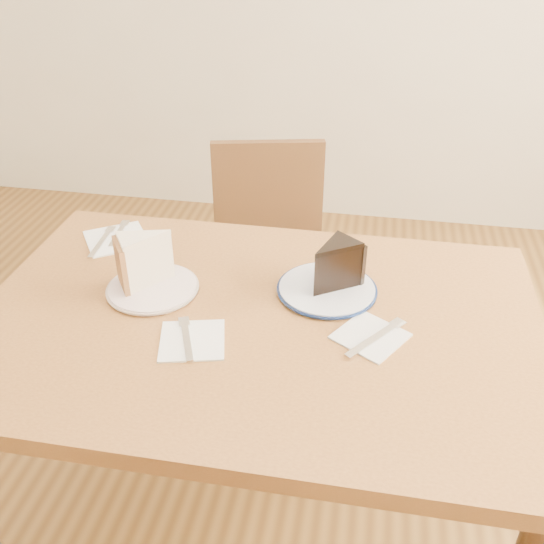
{
  "coord_description": "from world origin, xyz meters",
  "views": [
    {
      "loc": [
        0.22,
        -1.01,
        1.52
      ],
      "look_at": [
        0.02,
        0.1,
        0.8
      ],
      "focal_mm": 40.0,
      "sensor_mm": 36.0,
      "label": 1
    }
  ],
  "objects_px": {
    "table": "(257,353)",
    "chair_far": "(270,267)",
    "plate_cream": "(153,288)",
    "plate_navy": "(327,289)",
    "chocolate_cake": "(332,269)",
    "carrot_cake": "(148,260)"
  },
  "relations": [
    {
      "from": "table",
      "to": "chair_far",
      "type": "distance_m",
      "value": 0.66
    },
    {
      "from": "plate_cream",
      "to": "plate_navy",
      "type": "distance_m",
      "value": 0.39
    },
    {
      "from": "plate_cream",
      "to": "plate_navy",
      "type": "height_order",
      "value": "same"
    },
    {
      "from": "plate_navy",
      "to": "chocolate_cake",
      "type": "xyz_separation_m",
      "value": [
        0.01,
        0.0,
        0.05
      ]
    },
    {
      "from": "chair_far",
      "to": "chocolate_cake",
      "type": "bearing_deg",
      "value": 102.1
    },
    {
      "from": "chocolate_cake",
      "to": "table",
      "type": "bearing_deg",
      "value": 77.83
    },
    {
      "from": "plate_navy",
      "to": "carrot_cake",
      "type": "relative_size",
      "value": 1.9
    },
    {
      "from": "carrot_cake",
      "to": "chocolate_cake",
      "type": "xyz_separation_m",
      "value": [
        0.41,
        0.05,
        -0.01
      ]
    },
    {
      "from": "chair_far",
      "to": "plate_navy",
      "type": "bearing_deg",
      "value": 101.24
    },
    {
      "from": "table",
      "to": "chair_far",
      "type": "relative_size",
      "value": 1.4
    },
    {
      "from": "carrot_cake",
      "to": "chocolate_cake",
      "type": "height_order",
      "value": "carrot_cake"
    },
    {
      "from": "chair_far",
      "to": "plate_cream",
      "type": "bearing_deg",
      "value": 61.7
    },
    {
      "from": "table",
      "to": "plate_navy",
      "type": "xyz_separation_m",
      "value": [
        0.14,
        0.12,
        0.1
      ]
    },
    {
      "from": "plate_navy",
      "to": "chocolate_cake",
      "type": "relative_size",
      "value": 1.92
    },
    {
      "from": "carrot_cake",
      "to": "table",
      "type": "bearing_deg",
      "value": 40.36
    },
    {
      "from": "chair_far",
      "to": "plate_navy",
      "type": "relative_size",
      "value": 3.97
    },
    {
      "from": "plate_cream",
      "to": "chocolate_cake",
      "type": "height_order",
      "value": "chocolate_cake"
    },
    {
      "from": "chair_far",
      "to": "carrot_cake",
      "type": "bearing_deg",
      "value": 60.2
    },
    {
      "from": "chair_far",
      "to": "chocolate_cake",
      "type": "relative_size",
      "value": 7.63
    },
    {
      "from": "plate_navy",
      "to": "chocolate_cake",
      "type": "distance_m",
      "value": 0.05
    },
    {
      "from": "chair_far",
      "to": "plate_navy",
      "type": "distance_m",
      "value": 0.62
    },
    {
      "from": "carrot_cake",
      "to": "chocolate_cake",
      "type": "bearing_deg",
      "value": 63.24
    }
  ]
}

